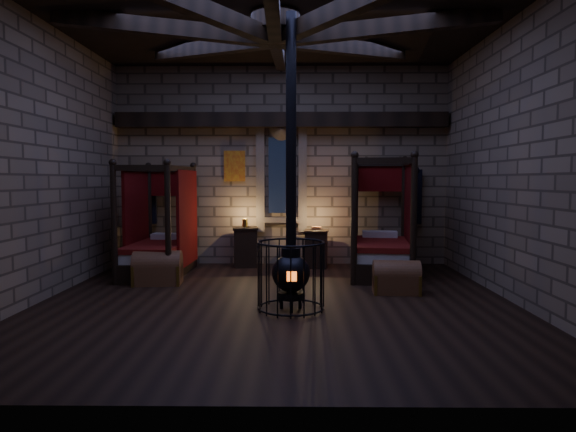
{
  "coord_description": "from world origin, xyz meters",
  "views": [
    {
      "loc": [
        0.26,
        -7.48,
        1.81
      ],
      "look_at": [
        0.17,
        0.6,
        1.24
      ],
      "focal_mm": 32.0,
      "sensor_mm": 36.0,
      "label": 1
    }
  ],
  "objects_px": {
    "bed_right": "(381,246)",
    "trunk_left": "(158,269)",
    "trunk_right": "(396,278)",
    "bed_left": "(159,248)",
    "stove": "(291,268)"
  },
  "relations": [
    {
      "from": "bed_right",
      "to": "trunk_left",
      "type": "height_order",
      "value": "bed_right"
    },
    {
      "from": "trunk_right",
      "to": "bed_left",
      "type": "bearing_deg",
      "value": 163.68
    },
    {
      "from": "bed_left",
      "to": "trunk_right",
      "type": "distance_m",
      "value": 4.51
    },
    {
      "from": "trunk_left",
      "to": "trunk_right",
      "type": "bearing_deg",
      "value": -14.21
    },
    {
      "from": "bed_right",
      "to": "stove",
      "type": "height_order",
      "value": "stove"
    },
    {
      "from": "bed_left",
      "to": "bed_right",
      "type": "height_order",
      "value": "bed_right"
    },
    {
      "from": "trunk_left",
      "to": "stove",
      "type": "bearing_deg",
      "value": -41.67
    },
    {
      "from": "trunk_right",
      "to": "stove",
      "type": "height_order",
      "value": "stove"
    },
    {
      "from": "bed_right",
      "to": "trunk_left",
      "type": "distance_m",
      "value": 4.15
    },
    {
      "from": "bed_left",
      "to": "stove",
      "type": "bearing_deg",
      "value": -44.24
    },
    {
      "from": "bed_left",
      "to": "stove",
      "type": "distance_m",
      "value": 3.69
    },
    {
      "from": "bed_right",
      "to": "trunk_left",
      "type": "relative_size",
      "value": 2.6
    },
    {
      "from": "bed_left",
      "to": "trunk_left",
      "type": "height_order",
      "value": "bed_left"
    },
    {
      "from": "trunk_left",
      "to": "trunk_right",
      "type": "xyz_separation_m",
      "value": [
        4.0,
        -0.66,
        -0.02
      ]
    },
    {
      "from": "trunk_left",
      "to": "stove",
      "type": "distance_m",
      "value": 2.92
    }
  ]
}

